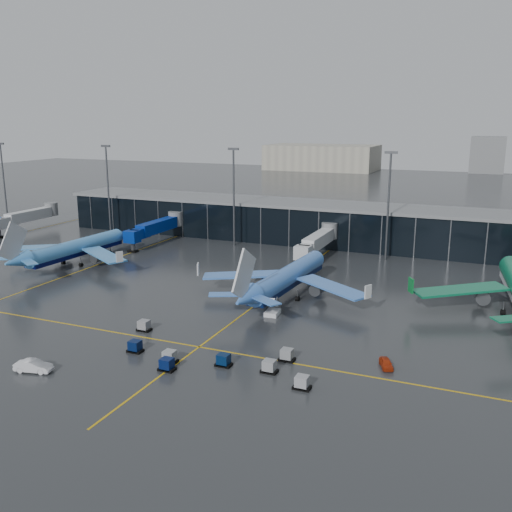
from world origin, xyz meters
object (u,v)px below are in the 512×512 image
at_px(baggage_carts, 209,357).
at_px(service_van_red, 386,363).
at_px(service_van_white, 33,366).
at_px(airliner_arkefly, 76,238).
at_px(mobile_airstair, 272,311).
at_px(airliner_klm_near, 288,265).

bearing_deg(baggage_carts, service_van_red, 18.71).
relative_size(service_van_red, service_van_white, 0.72).
bearing_deg(airliner_arkefly, service_van_white, -52.74).
relative_size(mobile_airstair, service_van_red, 0.96).
xyz_separation_m(service_van_red, service_van_white, (-42.81, -19.78, 0.21)).
bearing_deg(baggage_carts, service_van_white, -148.90).
bearing_deg(baggage_carts, mobile_airstair, 87.56).
relative_size(baggage_carts, mobile_airstair, 9.19).
distance_m(mobile_airstair, service_van_white, 39.46).
xyz_separation_m(mobile_airstair, service_van_red, (21.93, -13.69, -0.16)).
bearing_deg(service_van_red, airliner_klm_near, 109.59).
relative_size(airliner_arkefly, baggage_carts, 1.24).
bearing_deg(service_van_white, service_van_red, -78.98).
bearing_deg(service_van_red, service_van_white, -178.61).
xyz_separation_m(airliner_arkefly, airliner_klm_near, (53.33, -4.13, 0.10)).
bearing_deg(service_van_white, airliner_arkefly, 20.86).
xyz_separation_m(airliner_arkefly, service_van_white, (33.66, -48.73, -5.19)).
bearing_deg(airliner_klm_near, service_van_red, -43.82).
bearing_deg(baggage_carts, airliner_klm_near, 90.52).
bearing_deg(mobile_airstair, service_van_white, -126.92).
bearing_deg(airliner_klm_near, airliner_arkefly, 178.75).
xyz_separation_m(airliner_klm_near, service_van_red, (23.14, -24.81, -5.51)).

